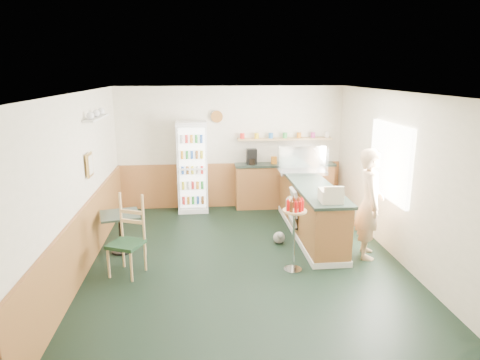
{
  "coord_description": "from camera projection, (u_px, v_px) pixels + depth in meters",
  "views": [
    {
      "loc": [
        -0.68,
        -6.4,
        3.0
      ],
      "look_at": [
        -0.02,
        0.6,
        1.21
      ],
      "focal_mm": 32.0,
      "sensor_mm": 36.0,
      "label": 1
    }
  ],
  "objects": [
    {
      "name": "display_case",
      "position": [
        302.0,
        160.0,
        8.54
      ],
      "size": [
        0.95,
        0.5,
        0.54
      ],
      "color": "silver",
      "rests_on": "service_counter"
    },
    {
      "name": "drinks_fridge",
      "position": [
        192.0,
        167.0,
        9.3
      ],
      "size": [
        0.65,
        0.54,
        1.97
      ],
      "color": "white",
      "rests_on": "ground"
    },
    {
      "name": "shopkeeper",
      "position": [
        369.0,
        204.0,
        6.96
      ],
      "size": [
        0.57,
        0.69,
        1.82
      ],
      "primitive_type": "imported",
      "rotation": [
        0.0,
        0.0,
        1.33
      ],
      "color": "tan",
      "rests_on": "ground"
    },
    {
      "name": "cafe_chair",
      "position": [
        127.0,
        232.0,
        6.47
      ],
      "size": [
        0.6,
        0.61,
        1.22
      ],
      "rotation": [
        0.0,
        0.0,
        -0.41
      ],
      "color": "black",
      "rests_on": "ground"
    },
    {
      "name": "ground",
      "position": [
        245.0,
        261.0,
        6.97
      ],
      "size": [
        6.0,
        6.0,
        0.0
      ],
      "primitive_type": "plane",
      "color": "black",
      "rests_on": "ground"
    },
    {
      "name": "cash_register",
      "position": [
        331.0,
        196.0,
        6.72
      ],
      "size": [
        0.36,
        0.37,
        0.2
      ],
      "primitive_type": "cube",
      "rotation": [
        0.0,
        0.0,
        -0.05
      ],
      "color": "beige",
      "rests_on": "service_counter"
    },
    {
      "name": "back_counter",
      "position": [
        284.0,
        183.0,
        9.65
      ],
      "size": [
        2.24,
        0.42,
        1.69
      ],
      "color": "#AB6237",
      "rests_on": "ground"
    },
    {
      "name": "service_counter",
      "position": [
        310.0,
        211.0,
        8.02
      ],
      "size": [
        0.68,
        3.01,
        1.01
      ],
      "color": "#AB6237",
      "rests_on": "ground"
    },
    {
      "name": "cafe_table",
      "position": [
        120.0,
        225.0,
        7.21
      ],
      "size": [
        0.76,
        0.76,
        0.69
      ],
      "rotation": [
        0.0,
        0.0,
        0.24
      ],
      "color": "black",
      "rests_on": "ground"
    },
    {
      "name": "room_envelope",
      "position": [
        227.0,
        161.0,
        7.28
      ],
      "size": [
        5.04,
        6.02,
        2.72
      ],
      "color": "beige",
      "rests_on": "ground"
    },
    {
      "name": "newspaper_rack",
      "position": [
        293.0,
        208.0,
        7.81
      ],
      "size": [
        0.09,
        0.44,
        0.7
      ],
      "color": "black",
      "rests_on": "ground"
    },
    {
      "name": "dog_doorstop",
      "position": [
        279.0,
        237.0,
        7.65
      ],
      "size": [
        0.21,
        0.27,
        0.25
      ],
      "rotation": [
        0.0,
        0.0,
        0.15
      ],
      "color": "gray",
      "rests_on": "ground"
    },
    {
      "name": "condiment_stand",
      "position": [
        294.0,
        222.0,
        6.47
      ],
      "size": [
        0.37,
        0.37,
        1.14
      ],
      "rotation": [
        0.0,
        0.0,
        -0.38
      ],
      "color": "silver",
      "rests_on": "ground"
    }
  ]
}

